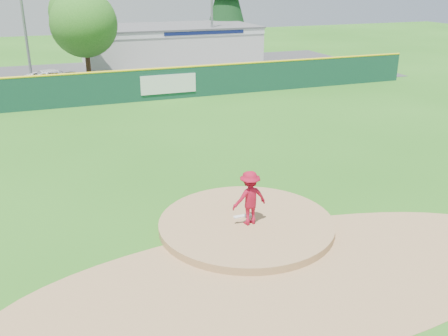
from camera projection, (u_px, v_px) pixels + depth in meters
name	position (u px, v px, depth m)	size (l,w,h in m)	color
ground	(246.00, 228.00, 15.73)	(120.00, 120.00, 0.00)	#286B19
pitchers_mound	(246.00, 228.00, 15.73)	(5.50, 5.50, 0.50)	#9E774C
pitching_rubber	(243.00, 216.00, 15.90)	(0.60, 0.15, 0.04)	white
infield_dirt_arc	(291.00, 278.00, 13.11)	(15.40, 15.40, 0.01)	#9E774C
parking_lot	(113.00, 77.00, 39.32)	(44.00, 16.00, 0.02)	#38383A
pitcher	(250.00, 198.00, 15.17)	(1.11, 0.64, 1.72)	maroon
van	(56.00, 78.00, 35.50)	(2.05, 4.44, 1.23)	silver
pool_building_grp	(170.00, 44.00, 45.06)	(15.20, 8.20, 3.31)	silver
fence_banners	(72.00, 91.00, 29.80)	(15.54, 0.04, 1.20)	#5E0D1B
outfield_fence	(134.00, 85.00, 31.07)	(40.00, 0.14, 2.07)	#123D2F
deciduous_tree	(84.00, 20.00, 35.29)	(5.60, 5.60, 7.36)	#382314
light_pole_right	(212.00, 0.00, 42.03)	(1.75, 0.25, 10.00)	gray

